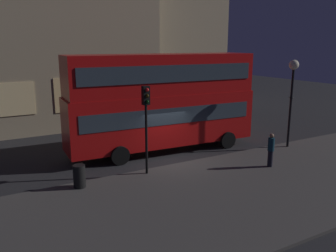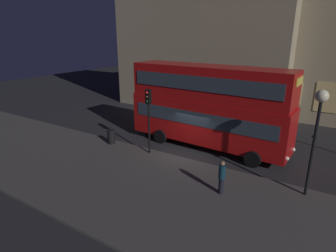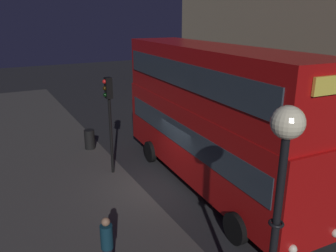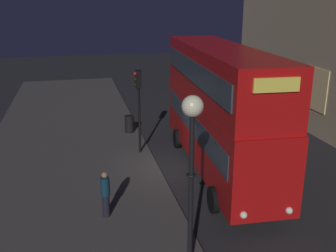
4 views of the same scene
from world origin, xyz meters
TOP-DOWN VIEW (x-y plane):
  - ground_plane at (0.00, 0.00)m, footprint 80.00×80.00m
  - sidewalk_slab at (0.00, -4.71)m, footprint 44.00×8.18m
  - double_decker_bus at (0.52, 1.99)m, footprint 11.16×3.18m
  - traffic_light_near_kerb at (-2.04, -1.17)m, footprint 0.32×0.36m
  - street_lamp at (7.23, -1.28)m, footprint 0.56×0.56m
  - pedestrian at (3.74, -3.32)m, footprint 0.32×0.32m
  - litter_bin at (-5.27, -1.23)m, footprint 0.52×0.52m

SIDE VIEW (x-z plane):
  - ground_plane at x=0.00m, z-range 0.00..0.00m
  - sidewalk_slab at x=0.00m, z-range 0.00..0.12m
  - litter_bin at x=-5.27m, z-range 0.12..1.11m
  - pedestrian at x=3.74m, z-range 0.15..1.85m
  - traffic_light_near_kerb at x=-2.04m, z-range 1.02..5.16m
  - double_decker_bus at x=0.52m, z-range 0.32..5.87m
  - street_lamp at x=7.23m, z-range 1.51..6.61m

